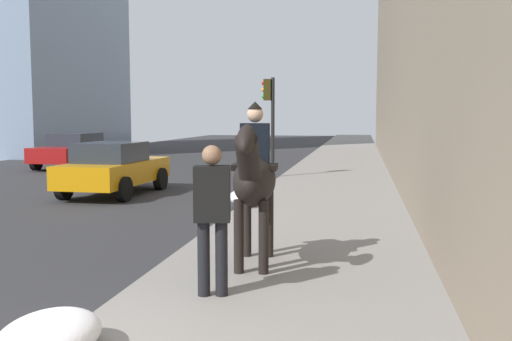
{
  "coord_description": "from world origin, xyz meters",
  "views": [
    {
      "loc": [
        -3.62,
        -2.7,
        2.13
      ],
      "look_at": [
        4.0,
        -1.29,
        1.4
      ],
      "focal_mm": 40.12,
      "sensor_mm": 36.0,
      "label": 1
    }
  ],
  "objects": [
    {
      "name": "car_near_lane",
      "position": [
        18.25,
        9.04,
        0.74
      ],
      "size": [
        4.04,
        2.12,
        1.44
      ],
      "rotation": [
        0.0,
        0.0,
        3.1
      ],
      "color": "maroon",
      "rests_on": "ground"
    },
    {
      "name": "traffic_light_near_curb",
      "position": [
        15.18,
        0.3,
        2.31
      ],
      "size": [
        0.2,
        0.44,
        3.41
      ],
      "color": "black",
      "rests_on": "ground"
    },
    {
      "name": "snow_pile_far",
      "position": [
        8.99,
        -0.15,
        0.31
      ],
      "size": [
        1.07,
        0.82,
        0.37
      ],
      "primitive_type": "ellipsoid",
      "color": "white",
      "rests_on": "sidewalk_slab"
    },
    {
      "name": "car_mid_lane",
      "position": [
        10.91,
        3.92,
        0.74
      ],
      "size": [
        4.01,
        1.97,
        1.44
      ],
      "rotation": [
        0.0,
        0.0,
        -0.03
      ],
      "color": "orange",
      "rests_on": "ground"
    },
    {
      "name": "pedestrian_greeting",
      "position": [
        2.48,
        -1.08,
        1.1
      ],
      "size": [
        0.33,
        0.44,
        1.7
      ],
      "rotation": [
        0.0,
        0.0,
        0.19
      ],
      "color": "black",
      "rests_on": "sidewalk_slab"
    },
    {
      "name": "mounted_horse_near",
      "position": [
        3.82,
        -1.3,
        1.32
      ],
      "size": [
        2.15,
        0.68,
        2.21
      ],
      "rotation": [
        0.0,
        0.0,
        3.22
      ],
      "color": "black",
      "rests_on": "sidewalk_slab"
    },
    {
      "name": "snow_pile_near",
      "position": [
        0.63,
        -0.15,
        0.3
      ],
      "size": [
        1.04,
        0.8,
        0.36
      ],
      "primitive_type": "ellipsoid",
      "color": "white",
      "rests_on": "sidewalk_slab"
    }
  ]
}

